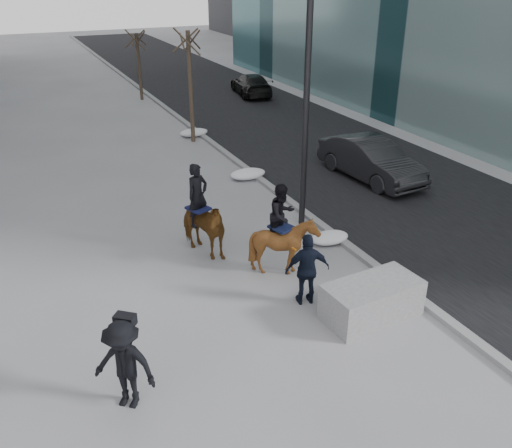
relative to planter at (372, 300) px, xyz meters
name	(u,v)px	position (x,y,z in m)	size (l,w,h in m)	color
ground	(278,302)	(-1.61, 1.39, -0.43)	(120.00, 120.00, 0.00)	gray
road	(316,146)	(5.39, 11.39, -0.43)	(8.00, 90.00, 0.01)	black
curb	(231,157)	(1.39, 11.39, -0.37)	(0.25, 90.00, 0.12)	gray
planter	(372,300)	(0.00, 0.00, 0.00)	(2.15, 1.08, 0.86)	#99989B
car_near	(371,159)	(5.12, 7.14, 0.31)	(1.57, 4.49, 1.48)	black
car_far	(251,84)	(7.05, 21.75, 0.19)	(1.75, 4.30, 1.25)	black
tree_near	(190,82)	(0.79, 14.27, 2.17)	(1.20, 1.20, 5.20)	#3D3224
tree_far	(139,63)	(0.79, 23.30, 1.61)	(1.20, 1.20, 4.08)	#352B1F
mounted_left	(200,222)	(-2.41, 4.35, 0.51)	(1.50, 2.14, 2.52)	#452A0D
mounted_right	(284,239)	(-0.86, 2.57, 0.51)	(1.61, 1.71, 2.35)	#4A2C0E
feeder	(307,269)	(-1.02, 1.11, 0.45)	(1.10, 0.97, 1.75)	black
camera_crew	(124,365)	(-5.51, -0.36, 0.46)	(1.29, 1.22, 1.75)	black
lamppost	(306,52)	(0.99, 5.01, 4.56)	(0.25, 1.75, 9.09)	black
snow_piles	(261,185)	(1.09, 7.90, -0.27)	(1.35, 15.12, 0.34)	white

